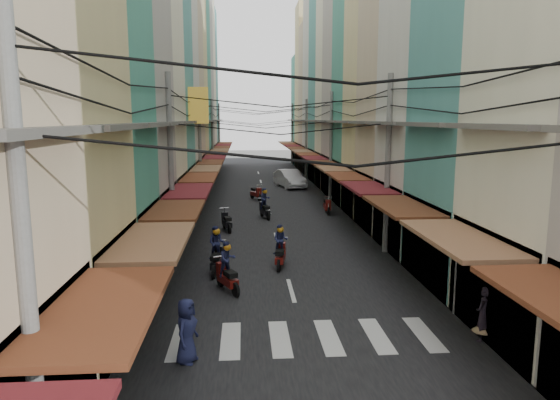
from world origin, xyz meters
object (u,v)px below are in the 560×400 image
traffic_sign (456,255)px  bicycle (439,255)px  white_car (290,187)px  market_umbrella (492,246)px

traffic_sign → bicycle: bearing=71.7°
white_car → traffic_sign: (2.50, -30.08, 1.95)m
white_car → traffic_sign: 30.25m
market_umbrella → traffic_sign: size_ratio=0.92×
traffic_sign → white_car: bearing=94.8°
market_umbrella → traffic_sign: 1.27m
white_car → market_umbrella: 30.19m
bicycle → market_umbrella: market_umbrella is taller
bicycle → market_umbrella: bearing=-168.7°
white_car → market_umbrella: market_umbrella is taller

